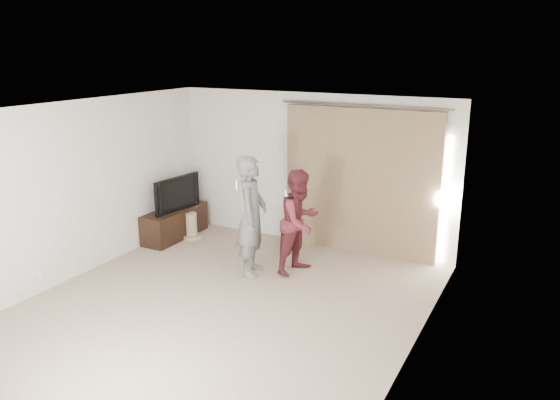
% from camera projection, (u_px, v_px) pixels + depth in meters
% --- Properties ---
extents(floor, '(5.50, 5.50, 0.00)m').
position_uv_depth(floor, '(225.00, 304.00, 7.31)').
color(floor, tan).
rests_on(floor, ground).
extents(wall_back, '(5.00, 0.04, 2.60)m').
position_uv_depth(wall_back, '(311.00, 170.00, 9.30)').
color(wall_back, silver).
rests_on(wall_back, ground).
extents(wall_left, '(0.04, 5.50, 2.60)m').
position_uv_depth(wall_left, '(81.00, 189.00, 8.06)').
color(wall_left, silver).
rests_on(wall_left, ground).
extents(ceiling, '(5.00, 5.50, 0.01)m').
position_uv_depth(ceiling, '(219.00, 109.00, 6.60)').
color(ceiling, white).
rests_on(ceiling, wall_back).
extents(curtain, '(2.80, 0.11, 2.46)m').
position_uv_depth(curtain, '(361.00, 182.00, 8.86)').
color(curtain, '#967A5C').
rests_on(curtain, ground).
extents(tv_console, '(0.48, 1.38, 0.53)m').
position_uv_depth(tv_console, '(175.00, 223.00, 9.81)').
color(tv_console, black).
rests_on(tv_console, ground).
extents(tv, '(0.26, 1.06, 0.61)m').
position_uv_depth(tv, '(173.00, 193.00, 9.65)').
color(tv, black).
rests_on(tv, tv_console).
extents(scratching_post, '(0.35, 0.35, 0.47)m').
position_uv_depth(scratching_post, '(192.00, 228.00, 9.78)').
color(scratching_post, tan).
rests_on(scratching_post, ground).
extents(person_man, '(0.60, 0.76, 1.81)m').
position_uv_depth(person_man, '(252.00, 216.00, 8.07)').
color(person_man, slate).
rests_on(person_man, ground).
extents(person_woman, '(0.77, 0.90, 1.60)m').
position_uv_depth(person_woman, '(300.00, 221.00, 8.18)').
color(person_woman, maroon).
rests_on(person_woman, ground).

